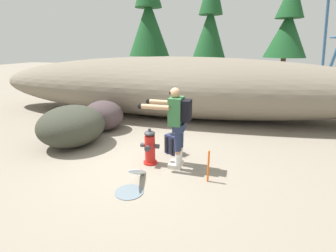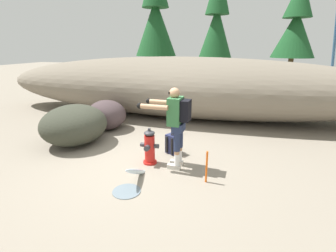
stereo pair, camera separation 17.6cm
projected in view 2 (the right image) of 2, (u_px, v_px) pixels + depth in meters
name	position (u px, v px, depth m)	size (l,w,h in m)	color
ground_plane	(142.00, 161.00, 5.37)	(56.00, 56.00, 0.04)	gray
dirt_embankment	(183.00, 87.00, 8.55)	(13.97, 3.20, 2.01)	#756B5B
fire_hydrant	(150.00, 147.00, 5.14)	(0.39, 0.34, 0.76)	red
hydrant_water_jet	(136.00, 175.00, 4.54)	(0.48, 1.24, 0.63)	silver
utility_worker	(175.00, 119.00, 4.77)	(0.99, 0.56, 1.61)	beige
spare_backpack	(173.00, 144.00, 5.66)	(0.36, 0.36, 0.47)	#23284C
boulder_large	(74.00, 125.00, 6.15)	(1.65, 1.50, 0.98)	#34372B
boulder_mid	(107.00, 115.00, 7.28)	(1.12, 1.13, 0.86)	#433638
pine_tree_far_left	(156.00, 16.00, 15.97)	(2.66, 2.66, 7.63)	#47331E
pine_tree_left	(217.00, 23.00, 12.60)	(1.86, 1.86, 6.18)	#47331E
pine_tree_center	(296.00, 25.00, 12.11)	(2.07, 2.07, 5.51)	#47331E
survey_stake	(207.00, 167.00, 4.42)	(0.04, 0.04, 0.60)	#E55914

